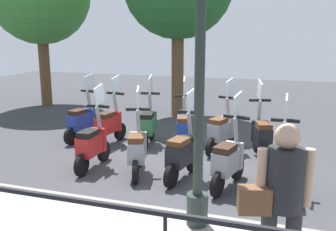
{
  "coord_description": "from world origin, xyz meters",
  "views": [
    {
      "loc": [
        -6.56,
        -1.67,
        2.49
      ],
      "look_at": [
        0.2,
        0.5,
        0.9
      ],
      "focal_mm": 40.0,
      "sensor_mm": 36.0,
      "label": 1
    }
  ],
  "objects_px": {
    "scooter_far_1": "(221,130)",
    "scooter_far_4": "(109,124)",
    "scooter_near_1": "(228,160)",
    "scooter_far_0": "(261,134)",
    "scooter_far_2": "(184,128)",
    "scooter_near_3": "(137,148)",
    "scooter_near_0": "(282,165)",
    "scooter_near_4": "(92,143)",
    "lamp_post_near": "(200,56)",
    "pedestrian_with_bag": "(281,197)",
    "scooter_far_5": "(82,120)",
    "scooter_far_3": "(148,124)",
    "scooter_near_2": "(183,153)"
  },
  "relations": [
    {
      "from": "scooter_far_0",
      "to": "scooter_far_1",
      "type": "relative_size",
      "value": 1.0
    },
    {
      "from": "scooter_near_1",
      "to": "scooter_far_4",
      "type": "bearing_deg",
      "value": 75.37
    },
    {
      "from": "scooter_near_0",
      "to": "scooter_far_3",
      "type": "xyz_separation_m",
      "value": [
        1.86,
        2.9,
        0.0
      ]
    },
    {
      "from": "scooter_near_1",
      "to": "pedestrian_with_bag",
      "type": "bearing_deg",
      "value": -147.78
    },
    {
      "from": "scooter_near_0",
      "to": "scooter_far_2",
      "type": "relative_size",
      "value": 1.0
    },
    {
      "from": "scooter_far_3",
      "to": "lamp_post_near",
      "type": "bearing_deg",
      "value": -160.79
    },
    {
      "from": "scooter_far_1",
      "to": "scooter_far_5",
      "type": "distance_m",
      "value": 3.24
    },
    {
      "from": "lamp_post_near",
      "to": "scooter_far_2",
      "type": "relative_size",
      "value": 3.02
    },
    {
      "from": "scooter_near_1",
      "to": "scooter_far_0",
      "type": "height_order",
      "value": "same"
    },
    {
      "from": "scooter_near_4",
      "to": "scooter_near_0",
      "type": "bearing_deg",
      "value": -92.05
    },
    {
      "from": "pedestrian_with_bag",
      "to": "scooter_far_3",
      "type": "height_order",
      "value": "pedestrian_with_bag"
    },
    {
      "from": "pedestrian_with_bag",
      "to": "scooter_near_4",
      "type": "xyz_separation_m",
      "value": [
        2.68,
        3.36,
        -0.6
      ]
    },
    {
      "from": "scooter_near_0",
      "to": "scooter_far_5",
      "type": "xyz_separation_m",
      "value": [
        1.72,
        4.49,
        0.0
      ]
    },
    {
      "from": "scooter_near_2",
      "to": "scooter_far_0",
      "type": "height_order",
      "value": "same"
    },
    {
      "from": "scooter_near_3",
      "to": "scooter_far_3",
      "type": "relative_size",
      "value": 1.0
    },
    {
      "from": "scooter_near_0",
      "to": "scooter_far_2",
      "type": "xyz_separation_m",
      "value": [
        1.75,
        2.06,
        0.0
      ]
    },
    {
      "from": "scooter_near_4",
      "to": "scooter_far_3",
      "type": "height_order",
      "value": "same"
    },
    {
      "from": "pedestrian_with_bag",
      "to": "scooter_near_1",
      "type": "distance_m",
      "value": 2.75
    },
    {
      "from": "scooter_near_1",
      "to": "scooter_far_2",
      "type": "distance_m",
      "value": 2.13
    },
    {
      "from": "lamp_post_near",
      "to": "scooter_near_3",
      "type": "height_order",
      "value": "lamp_post_near"
    },
    {
      "from": "scooter_far_2",
      "to": "scooter_near_4",
      "type": "bearing_deg",
      "value": 126.94
    },
    {
      "from": "scooter_far_1",
      "to": "scooter_near_3",
      "type": "bearing_deg",
      "value": 162.53
    },
    {
      "from": "scooter_far_0",
      "to": "scooter_near_1",
      "type": "bearing_deg",
      "value": 150.22
    },
    {
      "from": "lamp_post_near",
      "to": "scooter_far_0",
      "type": "relative_size",
      "value": 3.02
    },
    {
      "from": "lamp_post_near",
      "to": "scooter_near_1",
      "type": "xyz_separation_m",
      "value": [
        1.58,
        -0.14,
        -1.74
      ]
    },
    {
      "from": "scooter_far_4",
      "to": "lamp_post_near",
      "type": "bearing_deg",
      "value": -130.37
    },
    {
      "from": "scooter_near_3",
      "to": "scooter_far_1",
      "type": "bearing_deg",
      "value": -52.11
    },
    {
      "from": "pedestrian_with_bag",
      "to": "scooter_far_0",
      "type": "relative_size",
      "value": 1.03
    },
    {
      "from": "scooter_far_0",
      "to": "scooter_far_4",
      "type": "xyz_separation_m",
      "value": [
        -0.11,
        3.31,
        0.0
      ]
    },
    {
      "from": "scooter_near_3",
      "to": "lamp_post_near",
      "type": "bearing_deg",
      "value": -155.75
    },
    {
      "from": "lamp_post_near",
      "to": "scooter_far_0",
      "type": "xyz_separation_m",
      "value": [
        3.29,
        -0.53,
        -1.74
      ]
    },
    {
      "from": "scooter_far_1",
      "to": "scooter_far_2",
      "type": "distance_m",
      "value": 0.8
    },
    {
      "from": "scooter_far_2",
      "to": "scooter_far_3",
      "type": "distance_m",
      "value": 0.85
    },
    {
      "from": "pedestrian_with_bag",
      "to": "scooter_near_0",
      "type": "height_order",
      "value": "pedestrian_with_bag"
    },
    {
      "from": "scooter_near_4",
      "to": "scooter_far_2",
      "type": "distance_m",
      "value": 2.07
    },
    {
      "from": "pedestrian_with_bag",
      "to": "scooter_far_5",
      "type": "bearing_deg",
      "value": 30.86
    },
    {
      "from": "scooter_near_1",
      "to": "scooter_near_2",
      "type": "bearing_deg",
      "value": 95.57
    },
    {
      "from": "scooter_far_3",
      "to": "scooter_far_4",
      "type": "xyz_separation_m",
      "value": [
        -0.24,
        0.84,
        0.0
      ]
    },
    {
      "from": "pedestrian_with_bag",
      "to": "scooter_far_4",
      "type": "bearing_deg",
      "value": 26.38
    },
    {
      "from": "scooter_near_3",
      "to": "scooter_far_2",
      "type": "xyz_separation_m",
      "value": [
        1.63,
        -0.39,
        0.0
      ]
    },
    {
      "from": "lamp_post_near",
      "to": "scooter_far_5",
      "type": "relative_size",
      "value": 3.02
    },
    {
      "from": "lamp_post_near",
      "to": "scooter_near_0",
      "type": "xyz_separation_m",
      "value": [
        1.56,
        -0.97,
        -1.74
      ]
    },
    {
      "from": "scooter_near_0",
      "to": "scooter_near_4",
      "type": "height_order",
      "value": "same"
    },
    {
      "from": "scooter_near_1",
      "to": "scooter_far_0",
      "type": "relative_size",
      "value": 1.0
    },
    {
      "from": "scooter_far_1",
      "to": "scooter_far_4",
      "type": "bearing_deg",
      "value": 112.3
    },
    {
      "from": "scooter_far_2",
      "to": "scooter_far_3",
      "type": "bearing_deg",
      "value": 68.74
    },
    {
      "from": "scooter_far_5",
      "to": "scooter_near_3",
      "type": "bearing_deg",
      "value": -118.08
    },
    {
      "from": "scooter_near_3",
      "to": "scooter_far_4",
      "type": "relative_size",
      "value": 1.0
    },
    {
      "from": "lamp_post_near",
      "to": "pedestrian_with_bag",
      "type": "relative_size",
      "value": 2.93
    },
    {
      "from": "scooter_far_2",
      "to": "scooter_far_5",
      "type": "relative_size",
      "value": 1.0
    }
  ]
}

